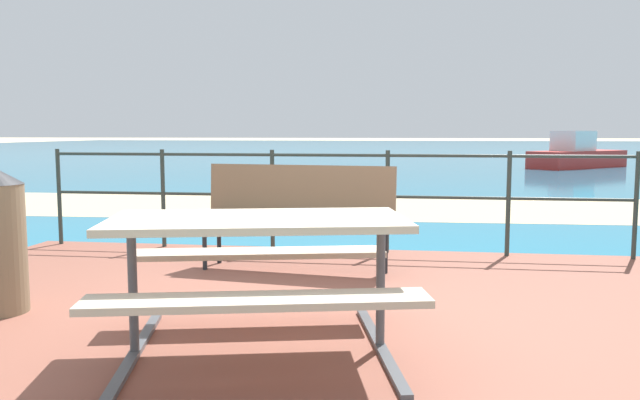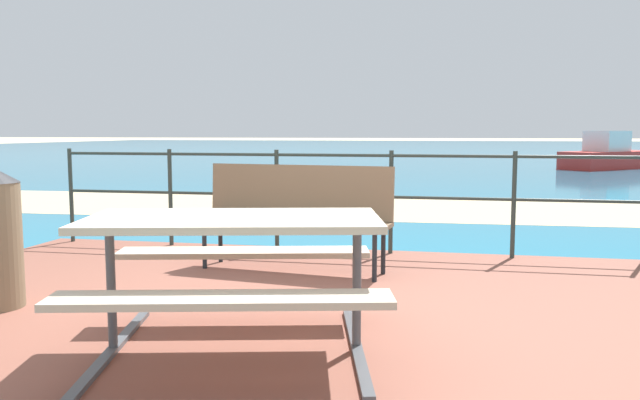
% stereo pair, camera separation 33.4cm
% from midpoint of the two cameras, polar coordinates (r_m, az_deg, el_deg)
% --- Properties ---
extents(ground_plane, '(240.00, 240.00, 0.00)m').
position_cam_midpoint_polar(ground_plane, '(4.24, -5.83, -11.47)').
color(ground_plane, beige).
extents(patio_paving, '(6.40, 5.20, 0.06)m').
position_cam_midpoint_polar(patio_paving, '(4.23, -5.83, -11.08)').
color(patio_paving, brown).
rests_on(patio_paving, ground).
extents(sea_water, '(90.00, 90.00, 0.01)m').
position_cam_midpoint_polar(sea_water, '(43.95, 6.89, 4.44)').
color(sea_water, teal).
rests_on(sea_water, ground).
extents(beach_strip, '(54.08, 5.15, 0.01)m').
position_cam_midpoint_polar(beach_strip, '(10.80, 2.85, -0.64)').
color(beach_strip, tan).
rests_on(beach_strip, ground).
extents(picnic_table, '(1.87, 1.74, 0.76)m').
position_cam_midpoint_polar(picnic_table, '(3.52, -8.25, -4.35)').
color(picnic_table, '#BCAD93').
rests_on(picnic_table, patio_paving).
extents(park_bench, '(1.76, 0.64, 0.92)m').
position_cam_midpoint_polar(park_bench, '(5.62, -3.78, -0.78)').
color(park_bench, '#7A6047').
rests_on(park_bench, patio_paving).
extents(railing_fence, '(5.94, 0.04, 1.03)m').
position_cam_midpoint_polar(railing_fence, '(6.47, -0.65, 1.06)').
color(railing_fence, '#2D3833').
rests_on(railing_fence, patio_paving).
extents(boat_near, '(3.97, 3.80, 1.29)m').
position_cam_midpoint_polar(boat_near, '(24.21, 21.69, 3.73)').
color(boat_near, red).
rests_on(boat_near, sea_water).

